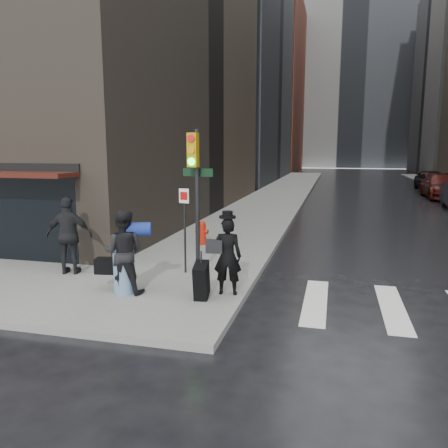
% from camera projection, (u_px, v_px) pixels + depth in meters
% --- Properties ---
extents(ground, '(140.00, 140.00, 0.00)m').
position_uv_depth(ground, '(150.00, 303.00, 9.52)').
color(ground, black).
rests_on(ground, ground).
extents(sidewalk_left, '(4.00, 50.00, 0.15)m').
position_uv_depth(sidewalk_left, '(286.00, 190.00, 35.30)').
color(sidewalk_left, slate).
rests_on(sidewalk_left, ground).
extents(bldg_left_mid, '(22.00, 24.00, 34.00)m').
position_uv_depth(bldg_left_mid, '(178.00, 18.00, 46.09)').
color(bldg_left_mid, slate).
rests_on(bldg_left_mid, ground).
extents(bldg_left_far, '(22.00, 20.00, 26.00)m').
position_uv_depth(bldg_left_far, '(230.00, 88.00, 69.69)').
color(bldg_left_far, brown).
rests_on(bldg_left_far, ground).
extents(bldg_distant, '(40.00, 12.00, 32.00)m').
position_uv_depth(bldg_distant, '(352.00, 79.00, 79.86)').
color(bldg_distant, slate).
rests_on(bldg_distant, ground).
extents(man_overcoat, '(0.97, 1.05, 1.88)m').
position_uv_depth(man_overcoat, '(222.00, 260.00, 9.46)').
color(man_overcoat, black).
rests_on(man_overcoat, ground).
extents(man_jeans, '(1.36, 0.83, 1.86)m').
position_uv_depth(man_jeans, '(123.00, 252.00, 9.59)').
color(man_jeans, black).
rests_on(man_jeans, ground).
extents(man_greycoat, '(1.25, 0.73, 1.99)m').
position_uv_depth(man_greycoat, '(69.00, 236.00, 11.08)').
color(man_greycoat, black).
rests_on(man_greycoat, ground).
extents(traffic_light, '(0.90, 0.49, 3.64)m').
position_uv_depth(traffic_light, '(194.00, 183.00, 10.73)').
color(traffic_light, black).
rests_on(traffic_light, ground).
extents(fire_hydrant, '(0.44, 0.35, 0.79)m').
position_uv_depth(fire_hydrant, '(202.00, 234.00, 14.65)').
color(fire_hydrant, '#9B1909').
rests_on(fire_hydrant, ground).
extents(parked_car_3, '(2.35, 5.63, 1.63)m').
position_uv_depth(parked_car_3, '(442.00, 186.00, 29.78)').
color(parked_car_3, '#3E100C').
rests_on(parked_car_3, ground).
extents(parked_car_4, '(2.17, 4.99, 1.67)m').
position_uv_depth(parked_car_4, '(431.00, 180.00, 35.32)').
color(parked_car_4, black).
rests_on(parked_car_4, ground).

